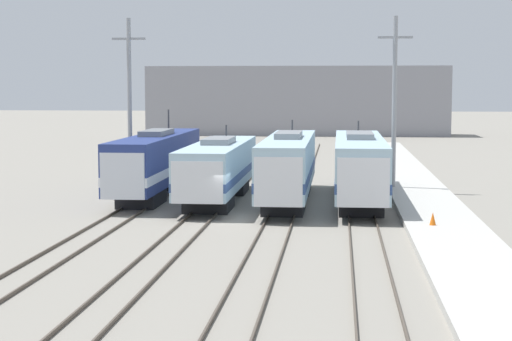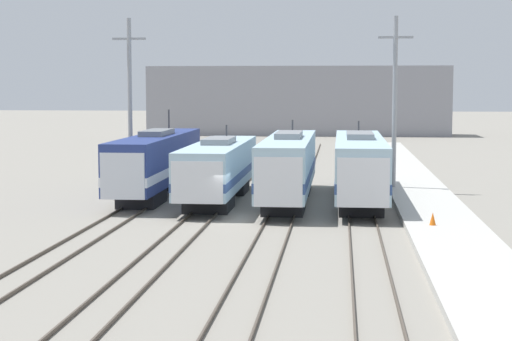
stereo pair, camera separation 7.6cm
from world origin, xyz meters
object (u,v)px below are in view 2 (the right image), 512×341
object	(u,v)px
locomotive_center_left	(218,169)
locomotive_far_right	(360,167)
catenary_tower_left	(130,101)
locomotive_far_left	(156,163)
locomotive_center_right	(288,167)
traffic_cone	(433,219)
catenary_tower_right	(395,101)

from	to	relation	value
locomotive_center_left	locomotive_far_right	size ratio (longest dim) A/B	0.90
locomotive_far_right	catenary_tower_left	distance (m)	17.40
locomotive_far_left	locomotive_center_right	distance (m)	9.01
locomotive_far_left	locomotive_center_right	world-z (taller)	locomotive_far_left
locomotive_far_left	locomotive_center_left	xyz separation A→B (m)	(4.39, -2.06, -0.18)
traffic_cone	locomotive_center_left	bearing A→B (deg)	141.04
locomotive_far_left	catenary_tower_left	size ratio (longest dim) A/B	1.52
locomotive_center_left	catenary_tower_right	distance (m)	13.47
locomotive_far_left	traffic_cone	bearing A→B (deg)	-35.69
locomotive_far_left	catenary_tower_right	distance (m)	16.63
locomotive_center_right	catenary_tower_left	size ratio (longest dim) A/B	1.53
catenary_tower_left	traffic_cone	size ratio (longest dim) A/B	18.58
locomotive_center_left	locomotive_center_right	world-z (taller)	locomotive_center_right
locomotive_far_right	catenary_tower_right	bearing A→B (deg)	67.71
locomotive_center_right	catenary_tower_left	xyz separation A→B (m)	(-11.48, 6.20, 3.94)
locomotive_far_right	catenary_tower_left	size ratio (longest dim) A/B	1.55
locomotive_center_left	locomotive_center_right	size ratio (longest dim) A/B	0.91
locomotive_center_left	locomotive_far_right	distance (m)	8.79
locomotive_center_left	traffic_cone	distance (m)	15.73
locomotive_far_left	catenary_tower_left	world-z (taller)	catenary_tower_left
locomotive_center_right	traffic_cone	world-z (taller)	locomotive_center_right
locomotive_center_right	locomotive_far_right	world-z (taller)	locomotive_center_right
locomotive_center_left	catenary_tower_right	world-z (taller)	catenary_tower_right
locomotive_center_left	catenary_tower_left	size ratio (longest dim) A/B	1.39
locomotive_center_right	locomotive_far_right	bearing A→B (deg)	3.52
locomotive_center_left	catenary_tower_right	size ratio (longest dim) A/B	1.39
locomotive_far_left	locomotive_center_left	world-z (taller)	locomotive_far_left
locomotive_center_left	locomotive_far_right	world-z (taller)	locomotive_far_right
locomotive_center_right	locomotive_far_right	size ratio (longest dim) A/B	0.99
catenary_tower_left	traffic_cone	xyz separation A→B (m)	(19.27, -16.08, -5.52)
locomotive_far_left	traffic_cone	distance (m)	20.47
locomotive_far_left	catenary_tower_right	world-z (taller)	catenary_tower_right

